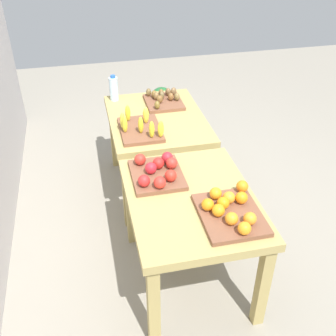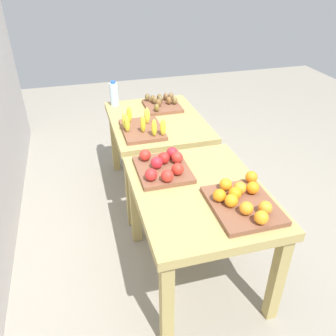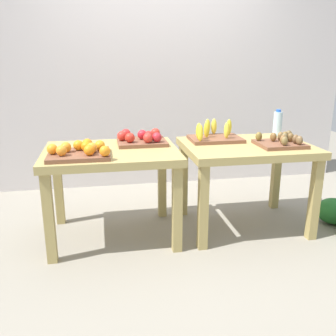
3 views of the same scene
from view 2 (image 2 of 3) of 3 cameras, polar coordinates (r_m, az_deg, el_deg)
name	(u,v)px [view 2 (image 2 of 3)]	position (r m, az deg, el deg)	size (l,w,h in m)	color
ground_plane	(174,223)	(3.04, 0.94, -8.96)	(8.00, 8.00, 0.00)	gray
display_table_left	(199,203)	(2.23, 5.11, -5.75)	(1.04, 0.80, 0.74)	tan
display_table_right	(157,130)	(3.15, -1.83, 6.28)	(1.04, 0.80, 0.74)	tan
orange_bin	(243,201)	(2.05, 12.11, -5.22)	(0.46, 0.37, 0.11)	brown
apple_bin	(163,166)	(2.31, -0.77, 0.30)	(0.42, 0.34, 0.11)	brown
banana_crate	(142,127)	(2.85, -4.31, 6.68)	(0.44, 0.33, 0.17)	brown
kiwi_bin	(162,104)	(3.34, -1.02, 10.48)	(0.36, 0.32, 0.10)	brown
water_bottle	(114,94)	(3.40, -8.82, 11.86)	(0.08, 0.08, 0.24)	silver
watermelon_pile	(161,127)	(4.22, -1.12, 6.69)	(0.62, 0.63, 0.53)	#2D6237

